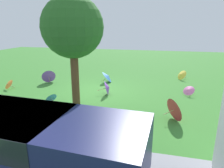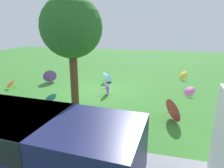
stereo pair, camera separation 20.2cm
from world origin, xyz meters
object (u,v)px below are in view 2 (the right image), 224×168
parasol_blue_0 (50,97)px  parasol_yellow_0 (183,75)px  parasol_red_0 (175,110)px  parasol_purple_1 (108,88)px  van_dark (34,141)px  parasol_orange_0 (10,84)px  parasol_purple_0 (50,76)px  parasol_blue_1 (109,76)px  shade_tree (71,28)px  parasol_pink_1 (189,91)px

parasol_blue_0 → parasol_yellow_0: size_ratio=0.81×
parasol_red_0 → parasol_purple_1: bearing=-35.3°
van_dark → parasol_purple_1: 6.12m
parasol_red_0 → parasol_purple_1: parasol_red_0 is taller
parasol_orange_0 → parasol_purple_0: size_ratio=0.82×
parasol_blue_0 → parasol_purple_0: parasol_purple_0 is taller
van_dark → parasol_red_0: 5.02m
van_dark → parasol_orange_0: (5.65, -5.67, -0.62)m
parasol_blue_0 → parasol_yellow_0: parasol_yellow_0 is taller
parasol_blue_1 → parasol_purple_0: size_ratio=1.06×
van_dark → parasol_yellow_0: bearing=-111.2°
shade_tree → parasol_purple_0: size_ratio=4.98×
parasol_orange_0 → parasol_red_0: 9.10m
parasol_orange_0 → parasol_purple_0: (-1.46, -1.80, 0.12)m
parasol_pink_1 → van_dark: bearing=59.7°
parasol_blue_0 → van_dark: bearing=117.4°
parasol_blue_0 → parasol_purple_1: (-2.25, -1.80, 0.11)m
parasol_yellow_0 → van_dark: bearing=68.8°
van_dark → parasol_pink_1: van_dark is taller
shade_tree → parasol_purple_0: bearing=-47.9°
parasol_pink_1 → shade_tree: bearing=36.3°
parasol_blue_1 → parasol_pink_1: (-4.67, 1.52, -0.08)m
parasol_purple_1 → parasol_pink_1: bearing=-168.3°
parasol_pink_1 → parasol_purple_1: parasol_purple_1 is taller
parasol_blue_1 → parasol_blue_0: bearing=68.7°
parasol_orange_0 → shade_tree: bearing=156.8°
parasol_blue_0 → parasol_orange_0: parasol_orange_0 is taller
parasol_blue_0 → parasol_orange_0: bearing=-21.9°
van_dark → parasol_orange_0: bearing=-45.1°
parasol_purple_0 → parasol_yellow_0: bearing=-161.4°
parasol_purple_1 → parasol_red_0: bearing=144.7°
van_dark → parasol_blue_0: van_dark is taller
parasol_pink_1 → parasol_purple_1: 4.13m
parasol_orange_0 → parasol_purple_0: bearing=-129.0°
parasol_red_0 → parasol_blue_1: bearing=-50.3°
van_dark → parasol_purple_0: van_dark is taller
shade_tree → parasol_pink_1: 6.55m
parasol_yellow_0 → parasol_red_0: bearing=83.7°
parasol_yellow_0 → parasol_blue_0: bearing=43.8°
parasol_blue_0 → parasol_red_0: bearing=174.9°
parasol_orange_0 → parasol_red_0: (-8.90, 1.87, 0.16)m
van_dark → parasol_blue_0: size_ratio=6.91×
van_dark → parasol_yellow_0: size_ratio=5.62×
parasol_red_0 → parasol_purple_1: size_ratio=1.24×
van_dark → parasol_purple_0: (4.19, -7.48, -0.49)m
shade_tree → parasol_orange_0: (5.05, -2.17, -3.06)m
parasol_yellow_0 → parasol_red_0: parasol_red_0 is taller
parasol_orange_0 → parasol_pink_1: (-9.71, -1.26, -0.01)m
parasol_blue_0 → parasol_red_0: size_ratio=0.69×
shade_tree → parasol_blue_1: size_ratio=4.69×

